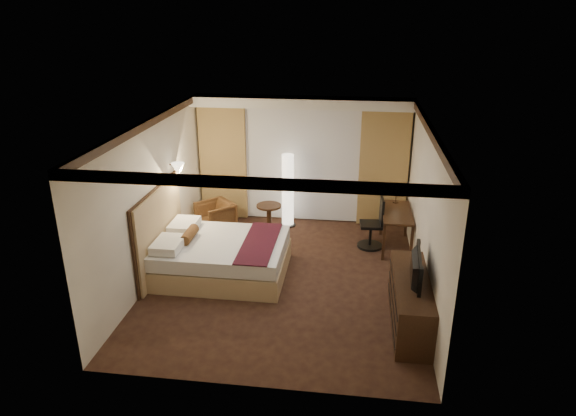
# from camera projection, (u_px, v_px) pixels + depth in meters

# --- Properties ---
(floor) EXTENTS (4.50, 5.50, 0.01)m
(floor) POSITION_uv_depth(u_px,v_px,m) (285.00, 278.00, 8.87)
(floor) COLOR black
(floor) RESTS_ON ground
(ceiling) EXTENTS (4.50, 5.50, 0.01)m
(ceiling) POSITION_uv_depth(u_px,v_px,m) (285.00, 124.00, 7.89)
(ceiling) COLOR white
(ceiling) RESTS_ON back_wall
(back_wall) EXTENTS (4.50, 0.02, 2.70)m
(back_wall) POSITION_uv_depth(u_px,v_px,m) (303.00, 159.00, 10.92)
(back_wall) COLOR beige
(back_wall) RESTS_ON floor
(left_wall) EXTENTS (0.02, 5.50, 2.70)m
(left_wall) POSITION_uv_depth(u_px,v_px,m) (153.00, 199.00, 8.66)
(left_wall) COLOR beige
(left_wall) RESTS_ON floor
(right_wall) EXTENTS (0.02, 5.50, 2.70)m
(right_wall) POSITION_uv_depth(u_px,v_px,m) (426.00, 212.00, 8.10)
(right_wall) COLOR beige
(right_wall) RESTS_ON floor
(crown_molding) EXTENTS (4.50, 5.50, 0.12)m
(crown_molding) POSITION_uv_depth(u_px,v_px,m) (285.00, 128.00, 7.91)
(crown_molding) COLOR black
(crown_molding) RESTS_ON ceiling
(soffit) EXTENTS (4.50, 0.50, 0.20)m
(soffit) POSITION_uv_depth(u_px,v_px,m) (302.00, 102.00, 10.23)
(soffit) COLOR white
(soffit) RESTS_ON ceiling
(curtain_sheer) EXTENTS (2.48, 0.04, 2.45)m
(curtain_sheer) POSITION_uv_depth(u_px,v_px,m) (302.00, 165.00, 10.88)
(curtain_sheer) COLOR silver
(curtain_sheer) RESTS_ON back_wall
(curtain_left_drape) EXTENTS (1.00, 0.14, 2.45)m
(curtain_left_drape) POSITION_uv_depth(u_px,v_px,m) (223.00, 163.00, 11.04)
(curtain_left_drape) COLOR tan
(curtain_left_drape) RESTS_ON back_wall
(curtain_right_drape) EXTENTS (1.00, 0.14, 2.45)m
(curtain_right_drape) POSITION_uv_depth(u_px,v_px,m) (383.00, 169.00, 10.62)
(curtain_right_drape) COLOR tan
(curtain_right_drape) RESTS_ON back_wall
(wall_sconce) EXTENTS (0.24, 0.24, 0.24)m
(wall_sconce) POSITION_uv_depth(u_px,v_px,m) (178.00, 169.00, 9.36)
(wall_sconce) COLOR white
(wall_sconce) RESTS_ON left_wall
(bed) EXTENTS (2.18, 1.70, 0.64)m
(bed) POSITION_uv_depth(u_px,v_px,m) (223.00, 257.00, 8.92)
(bed) COLOR white
(bed) RESTS_ON floor
(headboard) EXTENTS (0.12, 2.00, 1.50)m
(headboard) POSITION_uv_depth(u_px,v_px,m) (160.00, 231.00, 8.90)
(headboard) COLOR tan
(headboard) RESTS_ON floor
(armchair) EXTENTS (0.92, 0.92, 0.69)m
(armchair) POSITION_uv_depth(u_px,v_px,m) (216.00, 215.00, 10.65)
(armchair) COLOR #4C2B16
(armchair) RESTS_ON floor
(side_table) EXTENTS (0.52, 0.52, 0.57)m
(side_table) POSITION_uv_depth(u_px,v_px,m) (269.00, 218.00, 10.68)
(side_table) COLOR black
(side_table) RESTS_ON floor
(floor_lamp) EXTENTS (0.33, 0.33, 1.58)m
(floor_lamp) POSITION_uv_depth(u_px,v_px,m) (288.00, 191.00, 10.74)
(floor_lamp) COLOR white
(floor_lamp) RESTS_ON floor
(desk) EXTENTS (0.55, 1.27, 0.75)m
(desk) POSITION_uv_depth(u_px,v_px,m) (396.00, 229.00, 9.89)
(desk) COLOR black
(desk) RESTS_ON floor
(desk_lamp) EXTENTS (0.18, 0.18, 0.34)m
(desk_lamp) POSITION_uv_depth(u_px,v_px,m) (396.00, 194.00, 10.14)
(desk_lamp) COLOR #FFD899
(desk_lamp) RESTS_ON desk
(office_chair) EXTENTS (0.53, 0.53, 1.02)m
(office_chair) POSITION_uv_depth(u_px,v_px,m) (371.00, 223.00, 9.86)
(office_chair) COLOR black
(office_chair) RESTS_ON floor
(dresser) EXTENTS (0.50, 1.88, 0.73)m
(dresser) POSITION_uv_depth(u_px,v_px,m) (410.00, 302.00, 7.48)
(dresser) COLOR black
(dresser) RESTS_ON floor
(television) EXTENTS (0.62, 1.01, 0.13)m
(television) POSITION_uv_depth(u_px,v_px,m) (412.00, 262.00, 7.25)
(television) COLOR black
(television) RESTS_ON dresser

